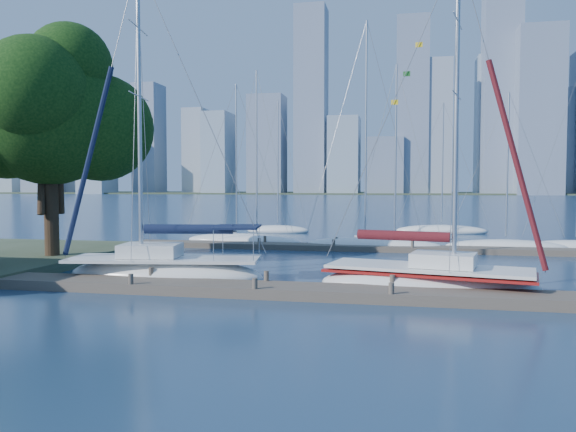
# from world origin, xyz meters

# --- Properties ---
(ground) EXTENTS (700.00, 700.00, 0.00)m
(ground) POSITION_xyz_m (0.00, 0.00, 0.00)
(ground) COLOR #172D49
(ground) RESTS_ON ground
(near_dock) EXTENTS (26.00, 2.00, 0.40)m
(near_dock) POSITION_xyz_m (0.00, 0.00, 0.20)
(near_dock) COLOR brown
(near_dock) RESTS_ON ground
(far_dock) EXTENTS (30.00, 1.80, 0.36)m
(far_dock) POSITION_xyz_m (2.00, 16.00, 0.18)
(far_dock) COLOR brown
(far_dock) RESTS_ON ground
(far_shore) EXTENTS (800.00, 100.00, 1.50)m
(far_shore) POSITION_xyz_m (0.00, 320.00, 0.00)
(far_shore) COLOR #38472D
(far_shore) RESTS_ON ground
(tree) EXTENTS (10.09, 9.16, 12.65)m
(tree) POSITION_xyz_m (-13.07, 5.96, 8.33)
(tree) COLOR black
(tree) RESTS_ON ground
(sailboat_navy) EXTENTS (9.37, 4.28, 14.60)m
(sailboat_navy) POSITION_xyz_m (-4.97, 2.23, 1.10)
(sailboat_navy) COLOR white
(sailboat_navy) RESTS_ON ground
(sailboat_maroon) EXTENTS (8.97, 4.53, 13.86)m
(sailboat_maroon) POSITION_xyz_m (6.40, 2.04, 1.07)
(sailboat_maroon) COLOR white
(sailboat_maroon) RESTS_ON ground
(bg_boat_0) EXTENTS (7.91, 3.50, 12.14)m
(bg_boat_0) POSITION_xyz_m (-6.83, 19.45, 0.24)
(bg_boat_0) COLOR white
(bg_boat_0) RESTS_ON ground
(bg_boat_1) EXTENTS (6.66, 4.28, 12.84)m
(bg_boat_1) POSITION_xyz_m (-4.98, 18.33, 0.25)
(bg_boat_1) COLOR white
(bg_boat_1) RESTS_ON ground
(bg_boat_2) EXTENTS (8.44, 5.35, 15.58)m
(bg_boat_2) POSITION_xyz_m (2.91, 17.09, 0.29)
(bg_boat_2) COLOR white
(bg_boat_2) RESTS_ON ground
(bg_boat_3) EXTENTS (6.62, 4.47, 12.52)m
(bg_boat_3) POSITION_xyz_m (4.88, 16.85, 0.26)
(bg_boat_3) COLOR white
(bg_boat_3) RESTS_ON ground
(bg_boat_4) EXTENTS (8.08, 3.66, 10.69)m
(bg_boat_4) POSITION_xyz_m (12.12, 18.27, 0.23)
(bg_boat_4) COLOR white
(bg_boat_4) RESTS_ON ground
(bg_boat_5) EXTENTS (6.96, 4.09, 12.24)m
(bg_boat_5) POSITION_xyz_m (16.67, 19.10, 0.24)
(bg_boat_5) COLOR white
(bg_boat_5) RESTS_ON ground
(bg_boat_6) EXTENTS (6.13, 3.49, 12.26)m
(bg_boat_6) POSITION_xyz_m (-5.80, 29.06, 0.25)
(bg_boat_6) COLOR white
(bg_boat_6) RESTS_ON ground
(bg_boat_7) EXTENTS (8.35, 4.22, 12.03)m
(bg_boat_7) POSITION_xyz_m (8.84, 31.30, 0.25)
(bg_boat_7) COLOR white
(bg_boat_7) RESTS_ON ground
(skyline) EXTENTS (504.00, 51.31, 110.40)m
(skyline) POSITION_xyz_m (22.90, 290.71, 36.16)
(skyline) COLOR #7E8DA2
(skyline) RESTS_ON ground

